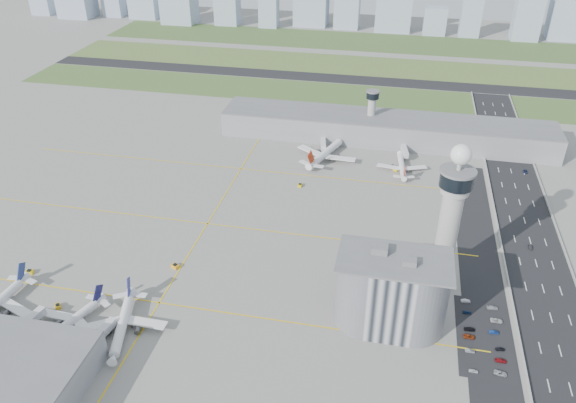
% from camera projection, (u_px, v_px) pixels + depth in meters
% --- Properties ---
extents(ground, '(1000.00, 1000.00, 0.00)m').
position_uv_depth(ground, '(271.00, 271.00, 246.87)').
color(ground, gray).
extents(grass_strip_0, '(480.00, 50.00, 0.08)m').
position_uv_depth(grass_strip_0, '(314.00, 93.00, 438.83)').
color(grass_strip_0, '#496730').
rests_on(grass_strip_0, ground).
extents(grass_strip_1, '(480.00, 60.00, 0.08)m').
position_uv_depth(grass_strip_1, '(328.00, 64.00, 501.63)').
color(grass_strip_1, '#506B32').
rests_on(grass_strip_1, ground).
extents(grass_strip_2, '(480.00, 70.00, 0.08)m').
position_uv_depth(grass_strip_2, '(339.00, 40.00, 568.62)').
color(grass_strip_2, '#3F5729').
rests_on(grass_strip_2, ground).
extents(runway, '(480.00, 22.00, 0.10)m').
position_uv_depth(runway, '(321.00, 77.00, 469.80)').
color(runway, black).
rests_on(runway, ground).
extents(highway, '(28.00, 500.00, 0.10)m').
position_uv_depth(highway, '(548.00, 308.00, 226.34)').
color(highway, black).
rests_on(highway, ground).
extents(barrier_left, '(0.60, 500.00, 1.20)m').
position_uv_depth(barrier_left, '(512.00, 302.00, 228.56)').
color(barrier_left, '#9E9E99').
rests_on(barrier_left, ground).
extents(landside_road, '(18.00, 260.00, 0.08)m').
position_uv_depth(landside_road, '(486.00, 315.00, 222.43)').
color(landside_road, black).
rests_on(landside_road, ground).
extents(parking_lot, '(20.00, 44.00, 0.10)m').
position_uv_depth(parking_lot, '(483.00, 336.00, 212.74)').
color(parking_lot, black).
rests_on(parking_lot, ground).
extents(taxiway_line_h_0, '(260.00, 0.60, 0.01)m').
position_uv_depth(taxiway_line_h_0, '(159.00, 303.00, 228.88)').
color(taxiway_line_h_0, yellow).
rests_on(taxiway_line_h_0, ground).
extents(taxiway_line_h_1, '(260.00, 0.60, 0.01)m').
position_uv_depth(taxiway_line_h_1, '(207.00, 224.00, 279.12)').
color(taxiway_line_h_1, yellow).
rests_on(taxiway_line_h_1, ground).
extents(taxiway_line_h_2, '(260.00, 0.60, 0.01)m').
position_uv_depth(taxiway_line_h_2, '(241.00, 169.00, 329.36)').
color(taxiway_line_h_2, yellow).
rests_on(taxiway_line_h_2, ground).
extents(taxiway_line_v, '(0.60, 260.00, 0.01)m').
position_uv_depth(taxiway_line_v, '(207.00, 224.00, 279.12)').
color(taxiway_line_v, yellow).
rests_on(taxiway_line_v, ground).
extents(control_tower, '(14.00, 14.00, 64.50)m').
position_uv_depth(control_tower, '(451.00, 212.00, 222.63)').
color(control_tower, '#ADAAA5').
rests_on(control_tower, ground).
extents(secondary_tower, '(8.60, 8.60, 31.90)m').
position_uv_depth(secondary_tower, '(371.00, 110.00, 357.41)').
color(secondary_tower, '#ADAAA5').
rests_on(secondary_tower, ground).
extents(admin_building, '(42.00, 24.00, 33.50)m').
position_uv_depth(admin_building, '(391.00, 292.00, 211.27)').
color(admin_building, '#B2B2B7').
rests_on(admin_building, ground).
extents(terminal_pier, '(210.00, 32.00, 15.80)m').
position_uv_depth(terminal_pier, '(386.00, 129.00, 359.59)').
color(terminal_pier, gray).
rests_on(terminal_pier, ground).
extents(airplane_near_b, '(40.28, 43.60, 9.99)m').
position_uv_depth(airplane_near_b, '(67.00, 319.00, 213.42)').
color(airplane_near_b, white).
rests_on(airplane_near_b, ground).
extents(airplane_near_c, '(43.61, 47.80, 11.24)m').
position_uv_depth(airplane_near_c, '(121.00, 321.00, 211.87)').
color(airplane_near_c, white).
rests_on(airplane_near_c, ground).
extents(airplane_far_a, '(51.67, 55.97, 12.84)m').
position_uv_depth(airplane_far_a, '(327.00, 148.00, 338.47)').
color(airplane_far_a, white).
rests_on(airplane_far_a, ground).
extents(airplane_far_b, '(32.97, 37.51, 9.63)m').
position_uv_depth(airplane_far_b, '(402.00, 162.00, 326.11)').
color(airplane_far_b, white).
rests_on(airplane_far_b, ground).
extents(jet_bridge_near_1, '(5.39, 14.31, 5.70)m').
position_uv_depth(jet_bridge_near_1, '(17.00, 335.00, 209.11)').
color(jet_bridge_near_1, silver).
rests_on(jet_bridge_near_1, ground).
extents(jet_bridge_near_2, '(5.39, 14.31, 5.70)m').
position_uv_depth(jet_bridge_near_2, '(91.00, 348.00, 203.77)').
color(jet_bridge_near_2, silver).
rests_on(jet_bridge_near_2, ground).
extents(jet_bridge_far_0, '(5.39, 14.31, 5.70)m').
position_uv_depth(jet_bridge_far_0, '(323.00, 141.00, 355.58)').
color(jet_bridge_far_0, silver).
rests_on(jet_bridge_far_0, ground).
extents(jet_bridge_far_1, '(5.39, 14.31, 5.70)m').
position_uv_depth(jet_bridge_far_1, '(403.00, 148.00, 346.66)').
color(jet_bridge_far_1, silver).
rests_on(jet_bridge_far_1, ground).
extents(tug_0, '(3.80, 2.94, 1.99)m').
position_uv_depth(tug_0, '(29.00, 272.00, 244.69)').
color(tug_0, yellow).
rests_on(tug_0, ground).
extents(tug_1, '(3.69, 3.79, 1.83)m').
position_uv_depth(tug_1, '(58.00, 306.00, 225.88)').
color(tug_1, gold).
rests_on(tug_1, ground).
extents(tug_2, '(3.72, 3.67, 1.80)m').
position_uv_depth(tug_2, '(139.00, 320.00, 219.10)').
color(tug_2, '#DD9C0D').
rests_on(tug_2, ground).
extents(tug_3, '(4.06, 3.59, 1.96)m').
position_uv_depth(tug_3, '(175.00, 266.00, 248.32)').
color(tug_3, orange).
rests_on(tug_3, ground).
extents(tug_4, '(2.28, 3.17, 1.77)m').
position_uv_depth(tug_4, '(300.00, 185.00, 310.94)').
color(tug_4, '#D9C10F').
rests_on(tug_4, ground).
extents(tug_5, '(4.00, 3.76, 1.91)m').
position_uv_depth(tug_5, '(396.00, 169.00, 327.08)').
color(tug_5, yellow).
rests_on(tug_5, ground).
extents(car_lot_0, '(3.23, 1.37, 1.09)m').
position_uv_depth(car_lot_0, '(474.00, 371.00, 197.41)').
color(car_lot_0, silver).
rests_on(car_lot_0, ground).
extents(car_lot_1, '(3.58, 1.40, 1.16)m').
position_uv_depth(car_lot_1, '(470.00, 351.00, 205.55)').
color(car_lot_1, slate).
rests_on(car_lot_1, ground).
extents(car_lot_2, '(4.33, 2.02, 1.20)m').
position_uv_depth(car_lot_2, '(469.00, 336.00, 211.74)').
color(car_lot_2, maroon).
rests_on(car_lot_2, ground).
extents(car_lot_3, '(4.37, 2.20, 1.22)m').
position_uv_depth(car_lot_3, '(470.00, 329.00, 215.09)').
color(car_lot_3, black).
rests_on(car_lot_3, ground).
extents(car_lot_4, '(3.44, 1.56, 1.14)m').
position_uv_depth(car_lot_4, '(467.00, 312.00, 223.21)').
color(car_lot_4, '#12294E').
rests_on(car_lot_4, ground).
extents(car_lot_5, '(3.91, 1.80, 1.24)m').
position_uv_depth(car_lot_5, '(466.00, 301.00, 228.98)').
color(car_lot_5, silver).
rests_on(car_lot_5, ground).
extents(car_lot_6, '(4.69, 2.69, 1.23)m').
position_uv_depth(car_lot_6, '(500.00, 373.00, 196.46)').
color(car_lot_6, '#A8AAAF').
rests_on(car_lot_6, ground).
extents(car_lot_7, '(4.15, 1.73, 1.20)m').
position_uv_depth(car_lot_7, '(501.00, 360.00, 201.51)').
color(car_lot_7, maroon).
rests_on(car_lot_7, ground).
extents(car_lot_8, '(3.63, 1.95, 1.18)m').
position_uv_depth(car_lot_8, '(500.00, 349.00, 206.31)').
color(car_lot_8, black).
rests_on(car_lot_8, ground).
extents(car_lot_9, '(3.79, 1.63, 1.21)m').
position_uv_depth(car_lot_9, '(494.00, 332.00, 213.65)').
color(car_lot_9, navy).
rests_on(car_lot_9, ground).
extents(car_lot_10, '(4.77, 2.30, 1.31)m').
position_uv_depth(car_lot_10, '(496.00, 320.00, 219.07)').
color(car_lot_10, silver).
rests_on(car_lot_10, ground).
extents(car_lot_11, '(4.65, 2.42, 1.29)m').
position_uv_depth(car_lot_11, '(493.00, 308.00, 225.41)').
color(car_lot_11, '#A1A5A9').
rests_on(car_lot_11, ground).
extents(car_hw_1, '(1.62, 3.82, 1.23)m').
position_uv_depth(car_hw_1, '(530.00, 247.00, 261.01)').
color(car_hw_1, black).
rests_on(car_hw_1, ground).
extents(car_hw_2, '(2.24, 4.46, 1.21)m').
position_uv_depth(car_hw_2, '(525.00, 171.00, 325.17)').
color(car_hw_2, '#1A244E').
rests_on(car_hw_2, ground).
extents(car_hw_4, '(1.79, 3.46, 1.12)m').
position_uv_depth(car_hw_4, '(489.00, 130.00, 376.12)').
color(car_hw_4, gray).
rests_on(car_hw_4, ground).
extents(skyline_bldg_0, '(24.05, 19.24, 26.50)m').
position_uv_depth(skyline_bldg_0, '(43.00, 3.00, 660.49)').
color(skyline_bldg_0, '#9EADC1').
rests_on(skyline_bldg_0, ground).
extents(skyline_bldg_2, '(22.81, 18.25, 26.79)m').
position_uv_depth(skyline_bldg_2, '(114.00, 4.00, 652.08)').
color(skyline_bldg_2, '#9EADC1').
rests_on(skyline_bldg_2, ground).
extents(skyline_bldg_3, '(32.30, 25.84, 36.93)m').
position_uv_depth(skyline_bldg_3, '(145.00, 1.00, 643.56)').
color(skyline_bldg_3, '#9EADC1').
rests_on(skyline_bldg_3, ground).
extents(skyline_bldg_6, '(20.04, 16.03, 45.20)m').
position_uv_depth(skyline_bldg_6, '(269.00, 6.00, 603.44)').
color(skyline_bldg_6, '#9EADC1').
rests_on(skyline_bldg_6, ground).
extents(skyline_bldg_9, '(36.96, 29.57, 62.11)m').
position_uv_depth(skyline_bldg_9, '(395.00, 0.00, 587.44)').
color(skyline_bldg_9, '#9EADC1').
rests_on(skyline_bldg_9, ground).
extents(skyline_bldg_10, '(23.01, 18.41, 27.75)m').
position_uv_depth(skyline_bldg_10, '(435.00, 21.00, 581.42)').
color(skyline_bldg_10, '#9EADC1').
rests_on(skyline_bldg_10, ground).
extents(skyline_bldg_11, '(20.22, 16.18, 38.97)m').
position_uv_depth(skyline_bldg_11, '(471.00, 17.00, 572.00)').
color(skyline_bldg_11, '#9EADC1').
rests_on(skyline_bldg_11, ground).
extents(skyline_bldg_12, '(26.14, 20.92, 46.89)m').
position_uv_depth(skyline_bldg_12, '(528.00, 16.00, 558.62)').
color(skyline_bldg_12, '#9EADC1').
rests_on(skyline_bldg_12, ground).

